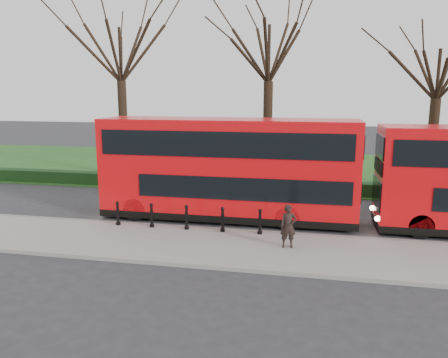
# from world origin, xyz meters

# --- Properties ---
(ground) EXTENTS (120.00, 120.00, 0.00)m
(ground) POSITION_xyz_m (0.00, 0.00, 0.00)
(ground) COLOR #28282B
(ground) RESTS_ON ground
(pavement) EXTENTS (60.00, 4.00, 0.15)m
(pavement) POSITION_xyz_m (0.00, -3.00, 0.07)
(pavement) COLOR gray
(pavement) RESTS_ON ground
(kerb) EXTENTS (60.00, 0.25, 0.16)m
(kerb) POSITION_xyz_m (0.00, -1.00, 0.07)
(kerb) COLOR slate
(kerb) RESTS_ON ground
(grass_verge) EXTENTS (60.00, 18.00, 0.06)m
(grass_verge) POSITION_xyz_m (0.00, 15.00, 0.03)
(grass_verge) COLOR #1C501A
(grass_verge) RESTS_ON ground
(hedge) EXTENTS (60.00, 0.90, 0.80)m
(hedge) POSITION_xyz_m (0.00, 6.80, 0.40)
(hedge) COLOR black
(hedge) RESTS_ON ground
(yellow_line_outer) EXTENTS (60.00, 0.10, 0.01)m
(yellow_line_outer) POSITION_xyz_m (0.00, -0.70, 0.01)
(yellow_line_outer) COLOR yellow
(yellow_line_outer) RESTS_ON ground
(yellow_line_inner) EXTENTS (60.00, 0.10, 0.01)m
(yellow_line_inner) POSITION_xyz_m (0.00, -0.50, 0.01)
(yellow_line_inner) COLOR yellow
(yellow_line_inner) RESTS_ON ground
(tree_left) EXTENTS (7.65, 7.65, 11.95)m
(tree_left) POSITION_xyz_m (-8.00, 10.00, 8.69)
(tree_left) COLOR black
(tree_left) RESTS_ON ground
(tree_mid) EXTENTS (7.56, 7.56, 11.81)m
(tree_mid) POSITION_xyz_m (2.00, 10.00, 8.59)
(tree_mid) COLOR black
(tree_mid) RESTS_ON ground
(tree_right) EXTENTS (6.34, 6.34, 9.91)m
(tree_right) POSITION_xyz_m (12.00, 10.00, 7.19)
(tree_right) COLOR black
(tree_right) RESTS_ON ground
(bollard_row) EXTENTS (6.36, 0.15, 1.00)m
(bollard_row) POSITION_xyz_m (-0.19, -1.35, 0.65)
(bollard_row) COLOR black
(bollard_row) RESTS_ON pavement
(bus_lead) EXTENTS (11.69, 2.68, 4.65)m
(bus_lead) POSITION_xyz_m (1.09, 1.04, 2.34)
(bus_lead) COLOR red
(bus_lead) RESTS_ON ground
(pedestrian) EXTENTS (0.67, 0.52, 1.63)m
(pedestrian) POSITION_xyz_m (4.13, -2.69, 0.97)
(pedestrian) COLOR black
(pedestrian) RESTS_ON pavement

